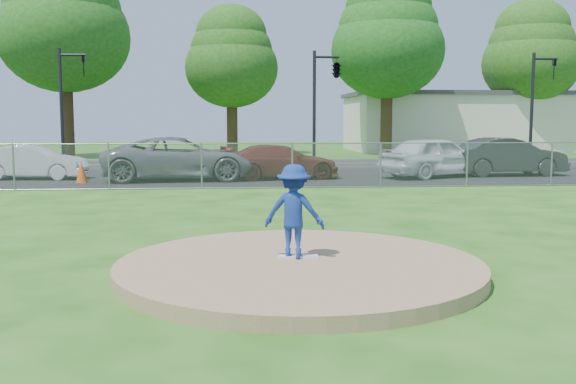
# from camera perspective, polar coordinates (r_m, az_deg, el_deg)

# --- Properties ---
(ground) EXTENTS (120.00, 120.00, 0.00)m
(ground) POSITION_cam_1_polar(r_m,az_deg,el_deg) (19.39, -2.02, -0.31)
(ground) COLOR #1F5212
(ground) RESTS_ON ground
(pitchers_mound) EXTENTS (5.40, 5.40, 0.20)m
(pitchers_mound) POSITION_cam_1_polar(r_m,az_deg,el_deg) (9.53, 1.04, -6.73)
(pitchers_mound) COLOR #91724F
(pitchers_mound) RESTS_ON ground
(pitching_rubber) EXTENTS (0.60, 0.15, 0.04)m
(pitching_rubber) POSITION_cam_1_polar(r_m,az_deg,el_deg) (9.70, 0.91, -5.77)
(pitching_rubber) COLOR white
(pitching_rubber) RESTS_ON pitchers_mound
(chain_link_fence) EXTENTS (40.00, 0.06, 1.50)m
(chain_link_fence) POSITION_cam_1_polar(r_m,az_deg,el_deg) (21.30, -2.30, 2.32)
(chain_link_fence) COLOR gray
(chain_link_fence) RESTS_ON ground
(parking_lot) EXTENTS (50.00, 8.00, 0.01)m
(parking_lot) POSITION_cam_1_polar(r_m,az_deg,el_deg) (25.85, -2.75, 1.38)
(parking_lot) COLOR black
(parking_lot) RESTS_ON ground
(street) EXTENTS (60.00, 7.00, 0.01)m
(street) POSITION_cam_1_polar(r_m,az_deg,el_deg) (33.32, -3.24, 2.50)
(street) COLOR #242426
(street) RESTS_ON ground
(commercial_building) EXTENTS (16.40, 9.40, 4.30)m
(commercial_building) POSITION_cam_1_polar(r_m,az_deg,el_deg) (50.18, 14.93, 6.07)
(commercial_building) COLOR beige
(commercial_building) RESTS_ON ground
(tree_left) EXTENTS (7.84, 7.84, 12.53)m
(tree_left) POSITION_cam_1_polar(r_m,az_deg,el_deg) (41.89, -19.33, 14.25)
(tree_left) COLOR #352113
(tree_left) RESTS_ON ground
(tree_center) EXTENTS (6.16, 6.16, 9.84)m
(tree_center) POSITION_cam_1_polar(r_m,az_deg,el_deg) (43.43, -5.04, 11.94)
(tree_center) COLOR #3A2415
(tree_center) RESTS_ON ground
(tree_right) EXTENTS (7.28, 7.28, 11.63)m
(tree_right) POSITION_cam_1_polar(r_m,az_deg,el_deg) (42.76, 8.86, 13.57)
(tree_right) COLOR #3A2715
(tree_right) RESTS_ON ground
(tree_far_right) EXTENTS (6.72, 6.72, 10.74)m
(tree_far_right) POSITION_cam_1_polar(r_m,az_deg,el_deg) (49.18, 20.79, 11.59)
(tree_far_right) COLOR #372614
(tree_far_right) RESTS_ON ground
(traffic_signal_left) EXTENTS (1.28, 0.20, 5.60)m
(traffic_signal_left) POSITION_cam_1_polar(r_m,az_deg,el_deg) (32.21, -19.11, 8.01)
(traffic_signal_left) COLOR black
(traffic_signal_left) RESTS_ON ground
(traffic_signal_center) EXTENTS (1.42, 2.48, 5.60)m
(traffic_signal_center) POSITION_cam_1_polar(r_m,az_deg,el_deg) (31.70, 4.13, 10.63)
(traffic_signal_center) COLOR black
(traffic_signal_center) RESTS_ON ground
(traffic_signal_right) EXTENTS (1.28, 0.20, 5.60)m
(traffic_signal_right) POSITION_cam_1_polar(r_m,az_deg,el_deg) (34.75, 21.24, 7.78)
(traffic_signal_right) COLOR black
(traffic_signal_right) RESTS_ON ground
(pitcher) EXTENTS (1.03, 0.77, 1.41)m
(pitcher) POSITION_cam_1_polar(r_m,az_deg,el_deg) (9.59, 0.54, -1.75)
(pitcher) COLOR navy
(pitcher) RESTS_ON pitchers_mound
(traffic_cone) EXTENTS (0.41, 0.41, 0.79)m
(traffic_cone) POSITION_cam_1_polar(r_m,az_deg,el_deg) (24.38, -17.88, 1.72)
(traffic_cone) COLOR #FF550D
(traffic_cone) RESTS_ON parking_lot
(parked_car_white) EXTENTS (4.02, 1.65, 1.30)m
(parked_car_white) POSITION_cam_1_polar(r_m,az_deg,el_deg) (26.50, -21.67, 2.48)
(parked_car_white) COLOR silver
(parked_car_white) RESTS_ON parking_lot
(parked_car_gray) EXTENTS (6.04, 3.14, 1.63)m
(parked_car_gray) POSITION_cam_1_polar(r_m,az_deg,el_deg) (24.60, -9.55, 2.95)
(parked_car_gray) COLOR slate
(parked_car_gray) RESTS_ON parking_lot
(parked_car_darkred) EXTENTS (4.76, 2.51, 1.31)m
(parked_car_darkred) POSITION_cam_1_polar(r_m,az_deg,el_deg) (24.77, -0.64, 2.70)
(parked_car_darkred) COLOR maroon
(parked_car_darkred) RESTS_ON parking_lot
(parked_car_pearl) EXTENTS (5.12, 3.68, 1.62)m
(parked_car_pearl) POSITION_cam_1_polar(r_m,az_deg,el_deg) (26.18, 13.02, 3.08)
(parked_car_pearl) COLOR silver
(parked_car_pearl) RESTS_ON parking_lot
(parked_car_charcoal) EXTENTS (4.78, 1.97, 1.54)m
(parked_car_charcoal) POSITION_cam_1_polar(r_m,az_deg,el_deg) (27.73, 18.88, 2.99)
(parked_car_charcoal) COLOR #242527
(parked_car_charcoal) RESTS_ON parking_lot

